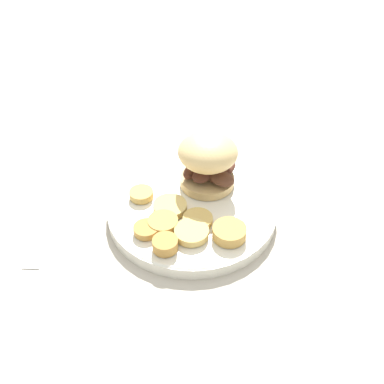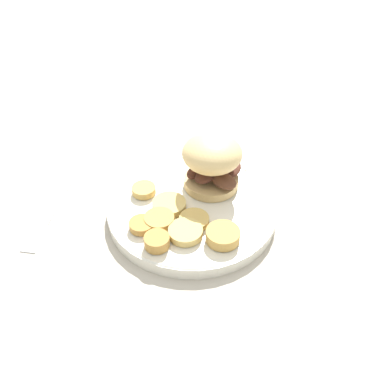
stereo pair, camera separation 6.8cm
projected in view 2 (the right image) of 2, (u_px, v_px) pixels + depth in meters
name	position (u px, v px, depth m)	size (l,w,h in m)	color
ground_plane	(192.00, 214.00, 0.71)	(4.00, 4.00, 0.00)	#B2A899
dinner_plate	(192.00, 208.00, 0.71)	(0.26, 0.26, 0.02)	white
sandwich	(213.00, 161.00, 0.71)	(0.10, 0.10, 0.09)	tan
potato_round_0	(169.00, 205.00, 0.69)	(0.05, 0.05, 0.01)	#DBB766
potato_round_1	(185.00, 232.00, 0.65)	(0.05, 0.05, 0.01)	#DBB766
potato_round_2	(157.00, 241.00, 0.63)	(0.04, 0.04, 0.02)	#BC8942
potato_round_3	(159.00, 220.00, 0.66)	(0.04, 0.04, 0.01)	tan
potato_round_4	(142.00, 225.00, 0.66)	(0.04, 0.04, 0.01)	#BC8942
potato_round_5	(144.00, 190.00, 0.72)	(0.04, 0.04, 0.01)	tan
potato_round_6	(223.00, 235.00, 0.64)	(0.05, 0.05, 0.02)	tan
potato_round_7	(194.00, 220.00, 0.67)	(0.04, 0.04, 0.01)	tan
fork	(50.00, 213.00, 0.71)	(0.06, 0.17, 0.00)	silver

